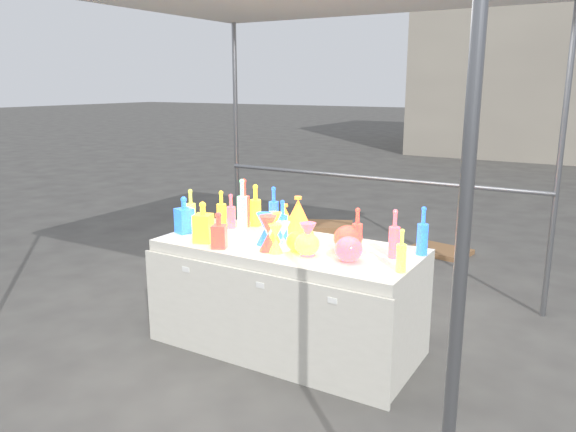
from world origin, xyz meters
The scene contains 31 objects.
ground centered at (0.00, 0.00, 0.00)m, with size 80.00×80.00×0.00m, color #5F5D57.
display_table centered at (0.00, -0.01, 0.37)m, with size 1.84×0.83×0.75m.
cardboard_box_closed centered at (-0.69, 2.02, 0.19)m, with size 0.51×0.37×0.37m, color #946843.
cardboard_box_flat centered at (0.30, 2.78, 0.03)m, with size 0.61×0.44×0.05m, color #946843.
bottle_0 centered at (-0.48, 0.32, 0.91)m, with size 0.08×0.08×0.32m, color red, non-canonical shape.
bottle_1 centered at (-0.33, 0.35, 0.91)m, with size 0.07×0.07×0.32m, color #1A8F49, non-canonical shape.
bottle_2 centered at (-0.54, 0.26, 0.94)m, with size 0.08×0.08×0.37m, color orange, non-canonical shape.
bottle_3 centered at (-0.60, 0.17, 0.88)m, with size 0.07×0.07×0.27m, color #201EB0, non-canonical shape.
bottle_4 centered at (-0.85, 0.00, 0.90)m, with size 0.07×0.07×0.30m, color #125771, non-canonical shape.
bottle_5 centered at (-0.55, 0.24, 0.94)m, with size 0.08×0.08×0.37m, color #CE298D, non-canonical shape.
bottle_6 centered at (-0.69, 0.17, 0.89)m, with size 0.07×0.07×0.28m, color red, non-canonical shape.
bottle_7 centered at (-0.06, 0.03, 0.90)m, with size 0.07×0.07×0.30m, color #1A8F49, non-canonical shape.
decanter_0 centered at (-0.54, -0.24, 0.89)m, with size 0.12×0.12×0.28m, color red, non-canonical shape.
decanter_1 centered at (-0.35, -0.30, 0.87)m, with size 0.10×0.10×0.25m, color orange, non-canonical shape.
decanter_2 centered at (-0.81, -0.12, 0.89)m, with size 0.11×0.11×0.27m, color #1A8F49, non-canonical shape.
hourglass_0 centered at (-0.03, -0.20, 0.87)m, with size 0.12×0.12×0.24m, color orange, non-canonical shape.
hourglass_1 centered at (0.24, -0.15, 0.86)m, with size 0.11×0.11×0.21m, color #201EB0, non-canonical shape.
hourglass_2 centered at (0.03, -0.20, 0.85)m, with size 0.10×0.10×0.19m, color #125771, non-canonical shape.
hourglass_3 centered at (0.04, -0.13, 0.85)m, with size 0.10×0.10×0.19m, color #CE298D, non-canonical shape.
hourglass_4 centered at (-0.10, -0.02, 0.86)m, with size 0.11×0.11×0.22m, color red, non-canonical shape.
hourglass_5 centered at (-0.14, -0.08, 0.86)m, with size 0.11×0.11×0.22m, color #1A8F49, non-canonical shape.
globe_0 centered at (0.13, -0.10, 0.81)m, with size 0.15×0.15×0.12m, color red, non-canonical shape.
globe_1 centered at (0.23, -0.15, 0.82)m, with size 0.16×0.16×0.13m, color #125771, non-canonical shape.
globe_2 centered at (0.42, 0.06, 0.83)m, with size 0.19×0.19×0.15m, color orange, non-canonical shape.
globe_3 centered at (0.51, -0.13, 0.82)m, with size 0.18×0.18×0.14m, color #201EB0, non-canonical shape.
lampshade_0 centered at (-0.15, 0.22, 0.86)m, with size 0.19×0.19×0.23m, color yellow, non-canonical shape.
lampshade_1 centered at (-0.08, 0.28, 0.89)m, with size 0.24×0.24×0.28m, color yellow, non-canonical shape.
bottle_8 centered at (0.86, 0.24, 0.91)m, with size 0.07×0.07×0.32m, color #1A8F49, non-canonical shape.
bottle_9 centered at (0.47, 0.09, 0.90)m, with size 0.07×0.07×0.29m, color orange, non-canonical shape.
bottle_10 centered at (0.72, 0.08, 0.91)m, with size 0.07×0.07×0.31m, color #201EB0, non-canonical shape.
bottle_11 centered at (0.86, -0.16, 0.88)m, with size 0.06×0.06×0.26m, color #125771, non-canonical shape.
Camera 1 is at (1.87, -3.17, 1.82)m, focal length 35.00 mm.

